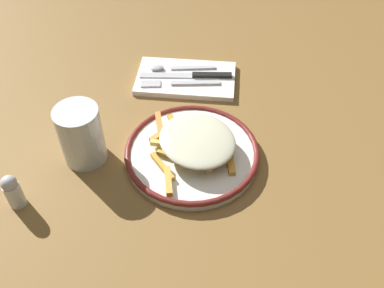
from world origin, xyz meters
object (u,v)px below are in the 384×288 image
(plate, at_px, (192,153))
(salt_shaker, at_px, (13,191))
(fork, at_px, (180,83))
(knife, at_px, (194,75))
(fries_heap, at_px, (194,143))
(water_glass, at_px, (81,135))
(spoon, at_px, (171,68))
(napkin, at_px, (186,78))

(plate, bearing_deg, salt_shaker, 111.81)
(fork, xyz_separation_m, knife, (0.03, -0.03, 0.00))
(fries_heap, xyz_separation_m, fork, (0.21, 0.04, -0.03))
(water_glass, xyz_separation_m, salt_shaker, (-0.12, 0.10, -0.02))
(fries_heap, bearing_deg, spoon, 13.30)
(knife, xyz_separation_m, spoon, (0.03, 0.05, 0.00))
(napkin, bearing_deg, plate, -174.47)
(fork, bearing_deg, spoon, 22.71)
(salt_shaker, bearing_deg, fork, -39.06)
(plate, relative_size, fork, 1.46)
(fries_heap, xyz_separation_m, water_glass, (-0.00, 0.21, 0.02))
(water_glass, bearing_deg, salt_shaker, 140.00)
(fries_heap, height_order, spoon, fries_heap)
(fries_heap, xyz_separation_m, knife, (0.24, 0.01, -0.03))
(napkin, xyz_separation_m, salt_shaker, (-0.36, 0.28, 0.03))
(fries_heap, height_order, salt_shaker, salt_shaker)
(plate, xyz_separation_m, salt_shaker, (-0.12, 0.30, 0.02))
(plate, xyz_separation_m, napkin, (0.24, 0.02, -0.01))
(napkin, xyz_separation_m, spoon, (0.03, 0.03, 0.01))
(fries_heap, bearing_deg, napkin, 6.59)
(fork, relative_size, spoon, 1.16)
(spoon, relative_size, salt_shaker, 2.14)
(plate, distance_m, water_glass, 0.21)
(fork, relative_size, knife, 0.84)
(napkin, relative_size, water_glass, 1.91)
(napkin, distance_m, water_glass, 0.31)
(knife, relative_size, water_glass, 1.79)
(napkin, height_order, knife, knife)
(knife, bearing_deg, spoon, 65.03)
(napkin, relative_size, knife, 1.07)
(spoon, bearing_deg, napkin, -126.02)
(plate, distance_m, knife, 0.24)
(fries_heap, relative_size, knife, 0.98)
(plate, height_order, fries_heap, fries_heap)
(napkin, bearing_deg, knife, -89.12)
(fries_heap, height_order, fork, fries_heap)
(napkin, bearing_deg, salt_shaker, 142.04)
(spoon, xyz_separation_m, salt_shaker, (-0.38, 0.24, 0.02))
(fries_heap, bearing_deg, water_glass, 90.69)
(knife, bearing_deg, salt_shaker, 140.22)
(napkin, bearing_deg, water_glass, 143.05)
(plate, height_order, water_glass, water_glass)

